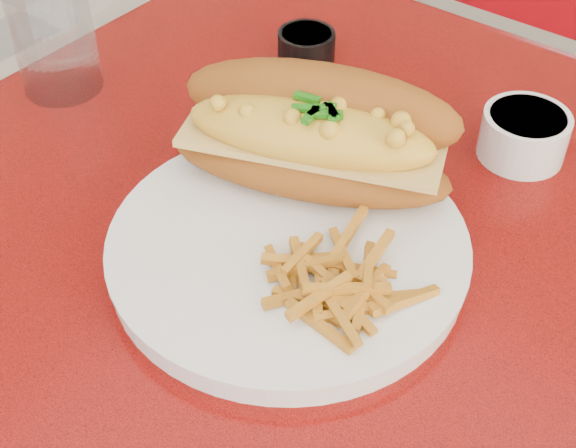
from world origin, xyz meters
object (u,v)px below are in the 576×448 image
Objects in this scene: mac_hoagie at (314,134)px; water_tumbler at (51,25)px; diner_table at (479,419)px; dinner_plate at (288,249)px; sauce_cup_left at (306,44)px; fork at (372,267)px; gravy_ramekin at (524,134)px.

water_tumbler is at bearing 162.35° from mac_hoagie.
diner_table is 0.31m from mac_hoagie.
sauce_cup_left reaches higher than dinner_plate.
fork is 0.43m from water_tumbler.
gravy_ramekin reaches higher than dinner_plate.
mac_hoagie reaches higher than dinner_plate.
sauce_cup_left is (-0.27, 0.02, -0.01)m from gravy_ramekin.
dinner_plate is 1.19× the size of mac_hoagie.
water_tumbler is at bearing -130.01° from sauce_cup_left.
water_tumbler is (-0.17, -0.21, 0.06)m from sauce_cup_left.
mac_hoagie is 1.88× the size of water_tumbler.
mac_hoagie is at bearing -51.89° from sauce_cup_left.
water_tumbler reaches higher than gravy_ramekin.
gravy_ramekin reaches higher than sauce_cup_left.
gravy_ramekin is at bearing -3.21° from sauce_cup_left.
gravy_ramekin is (-0.08, 0.18, 0.19)m from diner_table.
dinner_plate is 2.04× the size of fork.
dinner_plate is at bearing 95.85° from fork.
mac_hoagie is 3.55× the size of sauce_cup_left.
diner_table is at bearing -70.15° from fork.
mac_hoagie is at bearing -126.37° from gravy_ramekin.
sauce_cup_left is at bearing 150.82° from diner_table.
diner_table is 7.65× the size of fork.
water_tumbler is at bearing -178.99° from diner_table.
dinner_plate is 0.10m from mac_hoagie.
water_tumbler is (-0.44, -0.19, 0.05)m from gravy_ramekin.
dinner_plate is 0.27m from gravy_ramekin.
mac_hoagie reaches higher than gravy_ramekin.
sauce_cup_left is 0.27m from water_tumbler.
diner_table is 3.75× the size of dinner_plate.
fork is 0.23m from gravy_ramekin.
water_tumbler is (-0.35, 0.06, 0.06)m from dinner_plate.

